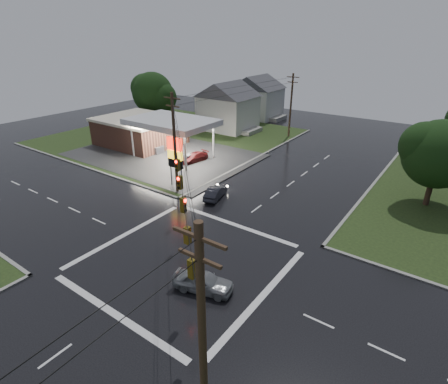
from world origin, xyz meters
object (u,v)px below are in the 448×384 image
Objects in this scene: utility_pole_nw at (175,143)px; utility_pole_n at (291,105)px; gas_station at (144,130)px; tree_ne_near at (440,155)px; tree_nw_behind at (153,93)px; car_crossing at (203,281)px; house_near at (228,105)px; car_pump at (194,157)px; house_far at (257,96)px; utility_pole_se at (203,343)px; car_north at (215,192)px; pylon_sign at (175,154)px.

utility_pole_nw is 28.50m from utility_pole_n.
tree_ne_near reaches higher than gas_station.
car_crossing is (37.12, -31.87, -5.45)m from tree_nw_behind.
car_crossing is (24.22, -37.88, -3.68)m from house_near.
gas_station is 6.13× the size of car_crossing.
tree_nw_behind is 23.26m from car_pump.
gas_station is 28.61m from house_far.
utility_pole_nw reaches higher than house_near.
utility_pole_nw and utility_pole_se have the same top height.
house_far is at bearing 118.68° from utility_pole_se.
tree_nw_behind is (-24.34, 20.49, 0.46)m from utility_pole_nw.
car_north is at bearing -80.61° from utility_pole_n.
tree_ne_near is (39.82, 2.29, 3.01)m from gas_station.
utility_pole_n is at bearing -95.68° from car_north.
tree_nw_behind is 48.65m from tree_ne_near.
gas_station is 2.37× the size of house_near.
utility_pole_se is 54.77m from house_near.
car_crossing is 26.93m from car_pump.
gas_station reaches higher than car_north.
house_far is (-12.45, 10.00, -1.06)m from utility_pole_n.
utility_pole_nw is 11.38m from car_pump.
utility_pole_nw is 1.00× the size of house_far.
tree_nw_behind is 35.18m from car_north.
tree_nw_behind is (-23.34, 19.49, 2.17)m from pylon_sign.
utility_pole_n reaches higher than house_far.
utility_pole_se is at bearing 110.63° from car_north.
pylon_sign is at bearing -52.84° from car_pump.
utility_pole_se is 2.53× the size of car_pump.
tree_nw_behind is at bearing 128.42° from gas_station.
utility_pole_nw is 1.10× the size of tree_nw_behind.
gas_station is at bearing 140.30° from utility_pole_se.
gas_station is 45.83m from utility_pole_se.
utility_pole_nw is at bearing 32.46° from car_crossing.
pylon_sign is 2.22m from utility_pole_nw.
car_pump is (-4.96, 8.89, -5.09)m from utility_pole_nw.
gas_station is at bearing 148.78° from pylon_sign.
gas_station is 13.63m from tree_nw_behind.
house_far is at bearing 94.76° from house_near.
tree_ne_near is at bearing 17.68° from car_pump.
utility_pole_n is at bearing 48.53° from gas_station.
house_far is (-12.45, 38.50, -1.32)m from utility_pole_nw.
house_near is (-11.45, 26.50, -1.32)m from utility_pole_nw.
house_near reaches higher than gas_station.
car_pump is (6.49, -17.61, -3.77)m from house_near.
house_near is at bearing 24.98° from tree_nw_behind.
gas_station is 36.15m from car_crossing.
car_crossing reaches higher than car_pump.
tree_nw_behind is 2.55× the size of car_north.
utility_pole_nw reaches higher than gas_station.
house_far reaches higher than car_north.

